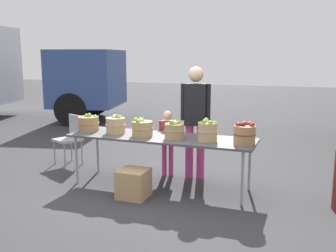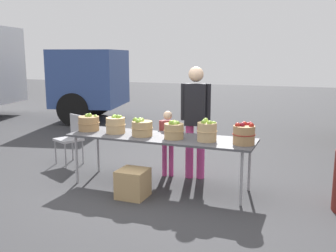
{
  "view_description": "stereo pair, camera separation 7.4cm",
  "coord_description": "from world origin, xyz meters",
  "px_view_note": "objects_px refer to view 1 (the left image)",
  "views": [
    {
      "loc": [
        1.98,
        -4.96,
        1.89
      ],
      "look_at": [
        0.0,
        0.3,
        0.85
      ],
      "focal_mm": 40.85,
      "sensor_mm": 36.0,
      "label": 1
    },
    {
      "loc": [
        2.04,
        -4.94,
        1.89
      ],
      "look_at": [
        0.0,
        0.3,
        0.85
      ],
      "focal_mm": 40.85,
      "sensor_mm": 36.0,
      "label": 2
    }
  ],
  "objects_px": {
    "market_table": "(161,139)",
    "apple_basket_green_2": "(142,128)",
    "apple_basket_green_0": "(89,123)",
    "apple_basket_green_4": "(208,131)",
    "vendor_adult": "(195,114)",
    "produce_crate": "(134,184)",
    "folding_chair": "(71,135)",
    "apple_basket_green_1": "(116,125)",
    "child_customer": "(168,138)",
    "apple_basket_red_0": "(245,134)",
    "apple_basket_green_3": "(174,130)"
  },
  "relations": [
    {
      "from": "apple_basket_red_0",
      "to": "child_customer",
      "type": "bearing_deg",
      "value": 156.11
    },
    {
      "from": "apple_basket_green_0",
      "to": "apple_basket_green_4",
      "type": "distance_m",
      "value": 1.9
    },
    {
      "from": "apple_basket_green_4",
      "to": "produce_crate",
      "type": "relative_size",
      "value": 0.79
    },
    {
      "from": "market_table",
      "to": "apple_basket_green_1",
      "type": "xyz_separation_m",
      "value": [
        -0.71,
        -0.02,
        0.16
      ]
    },
    {
      "from": "apple_basket_green_4",
      "to": "child_customer",
      "type": "xyz_separation_m",
      "value": [
        -0.79,
        0.56,
        -0.28
      ]
    },
    {
      "from": "apple_basket_green_0",
      "to": "child_customer",
      "type": "xyz_separation_m",
      "value": [
        1.11,
        0.5,
        -0.25
      ]
    },
    {
      "from": "apple_basket_green_3",
      "to": "apple_basket_red_0",
      "type": "xyz_separation_m",
      "value": [
        0.97,
        0.01,
        0.02
      ]
    },
    {
      "from": "child_customer",
      "to": "apple_basket_red_0",
      "type": "bearing_deg",
      "value": 141.85
    },
    {
      "from": "apple_basket_green_0",
      "to": "folding_chair",
      "type": "distance_m",
      "value": 1.0
    },
    {
      "from": "vendor_adult",
      "to": "produce_crate",
      "type": "relative_size",
      "value": 4.5
    },
    {
      "from": "market_table",
      "to": "vendor_adult",
      "type": "bearing_deg",
      "value": 58.94
    },
    {
      "from": "apple_basket_green_3",
      "to": "apple_basket_green_4",
      "type": "relative_size",
      "value": 0.95
    },
    {
      "from": "apple_basket_red_0",
      "to": "vendor_adult",
      "type": "height_order",
      "value": "vendor_adult"
    },
    {
      "from": "vendor_adult",
      "to": "apple_basket_green_4",
      "type": "bearing_deg",
      "value": 109.72
    },
    {
      "from": "market_table",
      "to": "apple_basket_green_1",
      "type": "height_order",
      "value": "apple_basket_green_1"
    },
    {
      "from": "apple_basket_green_1",
      "to": "folding_chair",
      "type": "xyz_separation_m",
      "value": [
        -1.22,
        0.6,
        -0.37
      ]
    },
    {
      "from": "market_table",
      "to": "apple_basket_green_2",
      "type": "relative_size",
      "value": 8.53
    },
    {
      "from": "apple_basket_green_0",
      "to": "apple_basket_green_4",
      "type": "height_order",
      "value": "apple_basket_green_4"
    },
    {
      "from": "apple_basket_green_3",
      "to": "produce_crate",
      "type": "distance_m",
      "value": 0.92
    },
    {
      "from": "apple_basket_green_0",
      "to": "apple_basket_red_0",
      "type": "height_order",
      "value": "apple_basket_red_0"
    },
    {
      "from": "apple_basket_green_4",
      "to": "apple_basket_green_2",
      "type": "bearing_deg",
      "value": -179.67
    },
    {
      "from": "vendor_adult",
      "to": "produce_crate",
      "type": "height_order",
      "value": "vendor_adult"
    },
    {
      "from": "apple_basket_green_3",
      "to": "vendor_adult",
      "type": "relative_size",
      "value": 0.17
    },
    {
      "from": "apple_basket_green_3",
      "to": "folding_chair",
      "type": "height_order",
      "value": "apple_basket_green_3"
    },
    {
      "from": "vendor_adult",
      "to": "child_customer",
      "type": "relative_size",
      "value": 1.65
    },
    {
      "from": "vendor_adult",
      "to": "child_customer",
      "type": "xyz_separation_m",
      "value": [
        -0.43,
        -0.06,
        -0.4
      ]
    },
    {
      "from": "child_customer",
      "to": "folding_chair",
      "type": "relative_size",
      "value": 1.22
    },
    {
      "from": "vendor_adult",
      "to": "folding_chair",
      "type": "distance_m",
      "value": 2.33
    },
    {
      "from": "apple_basket_green_0",
      "to": "folding_chair",
      "type": "xyz_separation_m",
      "value": [
        -0.73,
        0.57,
        -0.36
      ]
    },
    {
      "from": "apple_basket_green_1",
      "to": "apple_basket_green_3",
      "type": "bearing_deg",
      "value": -3.26
    },
    {
      "from": "folding_chair",
      "to": "produce_crate",
      "type": "xyz_separation_m",
      "value": [
        1.74,
        -1.11,
        -0.32
      ]
    },
    {
      "from": "child_customer",
      "to": "vendor_adult",
      "type": "bearing_deg",
      "value": 173.6
    },
    {
      "from": "child_customer",
      "to": "folding_chair",
      "type": "height_order",
      "value": "child_customer"
    },
    {
      "from": "apple_basket_green_2",
      "to": "vendor_adult",
      "type": "xyz_separation_m",
      "value": [
        0.61,
        0.63,
        0.15
      ]
    },
    {
      "from": "apple_basket_green_0",
      "to": "child_customer",
      "type": "relative_size",
      "value": 0.32
    },
    {
      "from": "apple_basket_green_4",
      "to": "apple_basket_red_0",
      "type": "xyz_separation_m",
      "value": [
        0.5,
        -0.01,
        -0.0
      ]
    },
    {
      "from": "produce_crate",
      "to": "child_customer",
      "type": "bearing_deg",
      "value": 84.5
    },
    {
      "from": "folding_chair",
      "to": "produce_crate",
      "type": "bearing_deg",
      "value": -8.77
    },
    {
      "from": "market_table",
      "to": "apple_basket_green_4",
      "type": "bearing_deg",
      "value": -4.15
    },
    {
      "from": "apple_basket_green_2",
      "to": "apple_basket_green_3",
      "type": "xyz_separation_m",
      "value": [
        0.5,
        -0.01,
        0.0
      ]
    },
    {
      "from": "apple_basket_green_0",
      "to": "folding_chair",
      "type": "relative_size",
      "value": 0.39
    },
    {
      "from": "apple_basket_green_0",
      "to": "apple_basket_green_2",
      "type": "bearing_deg",
      "value": -4.22
    },
    {
      "from": "apple_basket_green_3",
      "to": "apple_basket_red_0",
      "type": "distance_m",
      "value": 0.97
    },
    {
      "from": "apple_basket_red_0",
      "to": "vendor_adult",
      "type": "xyz_separation_m",
      "value": [
        -0.85,
        0.63,
        0.13
      ]
    },
    {
      "from": "apple_basket_red_0",
      "to": "child_customer",
      "type": "xyz_separation_m",
      "value": [
        -1.28,
        0.57,
        -0.27
      ]
    },
    {
      "from": "apple_basket_green_1",
      "to": "apple_basket_red_0",
      "type": "distance_m",
      "value": 1.91
    },
    {
      "from": "apple_basket_green_2",
      "to": "apple_basket_green_4",
      "type": "bearing_deg",
      "value": 0.33
    },
    {
      "from": "apple_basket_green_3",
      "to": "apple_basket_green_4",
      "type": "height_order",
      "value": "apple_basket_green_4"
    },
    {
      "from": "market_table",
      "to": "folding_chair",
      "type": "height_order",
      "value": "folding_chair"
    },
    {
      "from": "market_table",
      "to": "apple_basket_red_0",
      "type": "bearing_deg",
      "value": -2.7
    }
  ]
}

